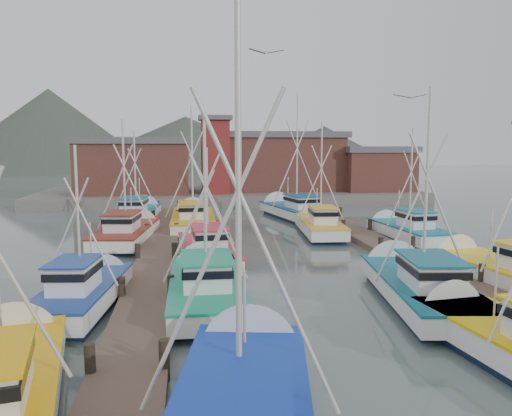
{
  "coord_description": "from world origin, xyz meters",
  "views": [
    {
      "loc": [
        -5.32,
        -22.51,
        6.59
      ],
      "look_at": [
        -0.91,
        8.58,
        2.6
      ],
      "focal_mm": 35.0,
      "sensor_mm": 36.0,
      "label": 1
    }
  ],
  "objects": [
    {
      "name": "boat_0",
      "position": [
        -4.15,
        -11.99,
        0.69
      ],
      "size": [
        4.7,
        10.17,
        10.55
      ],
      "rotation": [
        0.0,
        0.0,
        -0.18
      ],
      "color": "#101E36",
      "rests_on": "ground"
    },
    {
      "name": "ground",
      "position": [
        0.0,
        0.0,
        0.0
      ],
      "size": [
        260.0,
        260.0,
        0.0
      ],
      "primitive_type": "plane",
      "color": "#556663",
      "rests_on": "ground"
    },
    {
      "name": "boat_8",
      "position": [
        -4.21,
        5.33,
        0.68
      ],
      "size": [
        3.33,
        8.94,
        7.18
      ],
      "rotation": [
        0.0,
        0.0,
        0.07
      ],
      "color": "#101E36",
      "rests_on": "ground"
    },
    {
      "name": "boat_10",
      "position": [
        -9.22,
        11.82,
        0.68
      ],
      "size": [
        4.04,
        9.77,
        9.08
      ],
      "rotation": [
        0.0,
        0.0,
        -0.12
      ],
      "color": "#101E36",
      "rests_on": "ground"
    },
    {
      "name": "distant_hills",
      "position": [
        -12.76,
        122.59,
        0.0
      ],
      "size": [
        175.0,
        140.0,
        42.0
      ],
      "color": "#40493D",
      "rests_on": "ground"
    },
    {
      "name": "gull_near",
      "position": [
        -1.81,
        -0.96,
        10.5
      ],
      "size": [
        1.55,
        0.64,
        0.24
      ],
      "rotation": [
        0.0,
        0.0,
        0.18
      ],
      "color": "gray",
      "rests_on": "ground"
    },
    {
      "name": "shed_right",
      "position": [
        17.0,
        34.0,
        3.84
      ],
      "size": [
        8.48,
        6.36,
        5.2
      ],
      "color": "brown",
      "rests_on": "quay"
    },
    {
      "name": "boat_13",
      "position": [
        4.26,
        21.29,
        0.69
      ],
      "size": [
        5.22,
        10.8,
        12.04
      ],
      "rotation": [
        0.0,
        0.0,
        0.21
      ],
      "color": "#101E36",
      "rests_on": "ground"
    },
    {
      "name": "dock_left",
      "position": [
        -7.0,
        4.04,
        0.21
      ],
      "size": [
        2.3,
        46.0,
        1.5
      ],
      "color": "brown",
      "rests_on": "ground"
    },
    {
      "name": "boat_7",
      "position": [
        9.38,
        -1.67,
        0.69
      ],
      "size": [
        4.33,
        9.65,
        10.39
      ],
      "rotation": [
        0.0,
        0.0,
        0.16
      ],
      "color": "#101E36",
      "rests_on": "ground"
    },
    {
      "name": "quay",
      "position": [
        0.0,
        37.0,
        0.6
      ],
      "size": [
        44.0,
        16.0,
        1.2
      ],
      "primitive_type": "cube",
      "color": "slate",
      "rests_on": "ground"
    },
    {
      "name": "shed_left",
      "position": [
        -11.0,
        35.0,
        4.34
      ],
      "size": [
        12.72,
        8.48,
        6.2
      ],
      "color": "brown",
      "rests_on": "quay"
    },
    {
      "name": "boat_11",
      "position": [
        9.72,
        9.96,
        0.68
      ],
      "size": [
        3.39,
        8.46,
        8.37
      ],
      "rotation": [
        0.0,
        0.0,
        0.08
      ],
      "color": "#101E36",
      "rests_on": "ground"
    },
    {
      "name": "gull_far",
      "position": [
        4.98,
        -0.35,
        8.78
      ],
      "size": [
        1.54,
        0.66,
        0.24
      ],
      "rotation": [
        0.0,
        0.0,
        -0.36
      ],
      "color": "gray",
      "rests_on": "ground"
    },
    {
      "name": "boat_12",
      "position": [
        -4.77,
        17.1,
        0.69
      ],
      "size": [
        4.27,
        10.34,
        10.56
      ],
      "rotation": [
        0.0,
        0.0,
        -0.02
      ],
      "color": "#101E36",
      "rests_on": "ground"
    },
    {
      "name": "boat_9",
      "position": [
        4.35,
        12.74,
        0.68
      ],
      "size": [
        3.52,
        8.63,
        8.84
      ],
      "rotation": [
        0.0,
        0.0,
        -0.08
      ],
      "color": "#101E36",
      "rests_on": "ground"
    },
    {
      "name": "boat_6",
      "position": [
        -9.4,
        -2.07,
        0.68
      ],
      "size": [
        3.24,
        7.95,
        7.15
      ],
      "rotation": [
        0.0,
        0.0,
        -0.12
      ],
      "color": "#101E36",
      "rests_on": "ground"
    },
    {
      "name": "lookout_tower",
      "position": [
        -2.0,
        33.0,
        5.55
      ],
      "size": [
        3.6,
        3.6,
        8.5
      ],
      "color": "maroon",
      "rests_on": "quay"
    },
    {
      "name": "dock_right",
      "position": [
        7.0,
        4.04,
        0.21
      ],
      "size": [
        2.3,
        46.0,
        1.5
      ],
      "color": "brown",
      "rests_on": "ground"
    },
    {
      "name": "boat_4",
      "position": [
        -4.54,
        -1.81,
        0.68
      ],
      "size": [
        3.51,
        9.43,
        8.58
      ],
      "rotation": [
        0.0,
        0.0,
        -0.01
      ],
      "color": "#101E36",
      "rests_on": "ground"
    },
    {
      "name": "boat_5",
      "position": [
        4.31,
        -3.1,
        0.68
      ],
      "size": [
        4.27,
        9.99,
        9.7
      ],
      "rotation": [
        0.0,
        0.0,
        -0.14
      ],
      "color": "#101E36",
      "rests_on": "ground"
    },
    {
      "name": "boat_14",
      "position": [
        -9.44,
        21.2,
        0.68
      ],
      "size": [
        3.79,
        9.89,
        8.7
      ],
      "rotation": [
        0.0,
        0.0,
        -0.08
      ],
      "color": "#101E36",
      "rests_on": "ground"
    },
    {
      "name": "shed_center",
      "position": [
        6.0,
        37.0,
        4.69
      ],
      "size": [
        14.84,
        9.54,
        6.9
      ],
      "color": "brown",
      "rests_on": "quay"
    }
  ]
}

